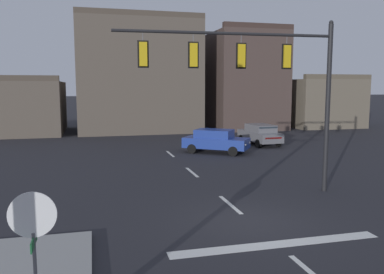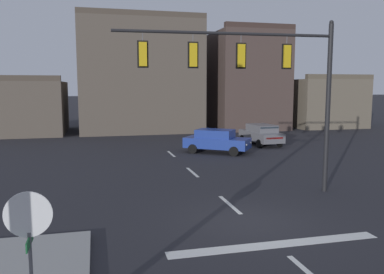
{
  "view_description": "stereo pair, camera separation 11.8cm",
  "coord_description": "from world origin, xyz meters",
  "px_view_note": "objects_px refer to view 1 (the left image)",
  "views": [
    {
      "loc": [
        -5.05,
        -11.91,
        4.49
      ],
      "look_at": [
        -0.83,
        4.74,
        2.32
      ],
      "focal_mm": 36.88,
      "sensor_mm": 36.0,
      "label": 1
    },
    {
      "loc": [
        -4.94,
        -11.94,
        4.49
      ],
      "look_at": [
        -0.83,
        4.74,
        2.32
      ],
      "focal_mm": 36.88,
      "sensor_mm": 36.0,
      "label": 2
    }
  ],
  "objects_px": {
    "stop_sign": "(33,233)",
    "car_lot_nearside": "(260,134)",
    "car_lot_middle": "(216,140)",
    "signal_mast_near_side": "(259,71)"
  },
  "relations": [
    {
      "from": "stop_sign",
      "to": "car_lot_nearside",
      "type": "relative_size",
      "value": 0.62
    },
    {
      "from": "car_lot_nearside",
      "to": "car_lot_middle",
      "type": "distance_m",
      "value": 5.34
    },
    {
      "from": "car_lot_nearside",
      "to": "car_lot_middle",
      "type": "xyz_separation_m",
      "value": [
        -4.54,
        -2.82,
        0.0
      ]
    },
    {
      "from": "signal_mast_near_side",
      "to": "stop_sign",
      "type": "height_order",
      "value": "signal_mast_near_side"
    },
    {
      "from": "signal_mast_near_side",
      "to": "car_lot_nearside",
      "type": "height_order",
      "value": "signal_mast_near_side"
    },
    {
      "from": "stop_sign",
      "to": "car_lot_nearside",
      "type": "height_order",
      "value": "stop_sign"
    },
    {
      "from": "car_lot_middle",
      "to": "stop_sign",
      "type": "bearing_deg",
      "value": -115.68
    },
    {
      "from": "car_lot_nearside",
      "to": "signal_mast_near_side",
      "type": "bearing_deg",
      "value": -114.37
    },
    {
      "from": "signal_mast_near_side",
      "to": "car_lot_middle",
      "type": "xyz_separation_m",
      "value": [
        1.55,
        10.61,
        -4.27
      ]
    },
    {
      "from": "stop_sign",
      "to": "car_lot_middle",
      "type": "bearing_deg",
      "value": 64.32
    }
  ]
}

